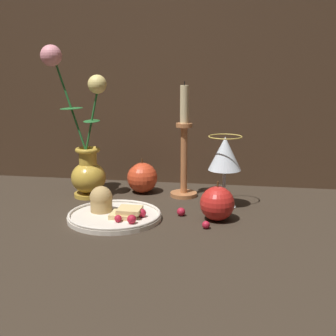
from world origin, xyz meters
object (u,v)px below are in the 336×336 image
(wine_glass, at_px, (225,156))
(candlestick, at_px, (184,152))
(plate_with_pastries, at_px, (112,212))
(apple_near_glass, at_px, (142,178))
(vase, at_px, (84,151))
(apple_beside_vase, at_px, (217,204))

(wine_glass, xyz_separation_m, candlestick, (-0.11, 0.08, -0.01))
(plate_with_pastries, distance_m, apple_near_glass, 0.23)
(vase, xyz_separation_m, candlestick, (0.25, 0.05, -0.00))
(vase, distance_m, apple_near_glass, 0.17)
(plate_with_pastries, relative_size, apple_near_glass, 2.25)
(vase, xyz_separation_m, plate_with_pastries, (0.12, -0.16, -0.11))
(candlestick, bearing_deg, apple_beside_vase, -61.10)
(wine_glass, bearing_deg, vase, 175.54)
(vase, bearing_deg, candlestick, 10.51)
(vase, height_order, candlestick, vase)
(wine_glass, height_order, candlestick, candlestick)
(wine_glass, xyz_separation_m, apple_near_glass, (-0.22, 0.09, -0.09))
(vase, distance_m, wine_glass, 0.36)
(wine_glass, relative_size, apple_near_glass, 1.86)
(vase, bearing_deg, apple_beside_vase, -20.66)
(candlestick, bearing_deg, plate_with_pastries, -122.75)
(apple_beside_vase, bearing_deg, plate_with_pastries, -173.01)
(wine_glass, bearing_deg, candlestick, 145.31)
(plate_with_pastries, bearing_deg, apple_beside_vase, 6.99)
(plate_with_pastries, xyz_separation_m, candlestick, (0.13, 0.21, 0.10))
(plate_with_pastries, xyz_separation_m, apple_beside_vase, (0.23, 0.03, 0.02))
(wine_glass, height_order, apple_beside_vase, wine_glass)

